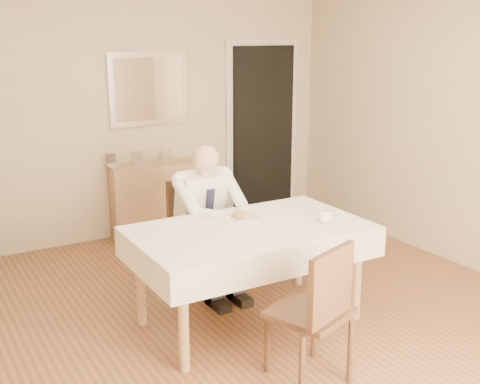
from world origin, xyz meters
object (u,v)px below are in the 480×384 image
seated_man (212,214)px  coffee_mug (324,216)px  dining_table (250,238)px  chair_near (318,307)px  chair_far (197,226)px  sideboard (158,199)px

seated_man → coffee_mug: size_ratio=11.28×
dining_table → coffee_mug: (0.54, -0.18, 0.13)m
chair_near → coffee_mug: chair_near is taller
dining_table → chair_near: size_ratio=1.87×
chair_far → coffee_mug: chair_far is taller
chair_far → chair_near: (-0.08, -1.80, 0.01)m
dining_table → coffee_mug: size_ratio=15.57×
dining_table → chair_far: (-0.00, 0.88, -0.16)m
chair_far → chair_near: chair_near is taller
chair_near → coffee_mug: 1.00m
coffee_mug → sideboard: 2.46m
chair_far → coffee_mug: (0.54, -1.06, 0.29)m
chair_far → dining_table: bearing=-82.5°
seated_man → sideboard: bearing=82.9°
dining_table → seated_man: bearing=90.3°
coffee_mug → chair_far: bearing=116.8°
chair_near → sideboard: size_ratio=0.93×
sideboard → seated_man: bearing=-91.9°
dining_table → coffee_mug: 0.58m
chair_far → sideboard: chair_far is taller
coffee_mug → dining_table: bearing=161.3°
coffee_mug → sideboard: (-0.33, 2.40, -0.40)m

